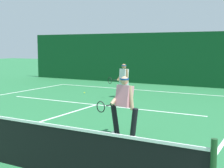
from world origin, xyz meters
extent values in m
cube|color=white|center=(0.00, 11.28, 0.00)|extent=(10.93, 0.10, 0.01)
cube|color=white|center=(0.00, 6.44, 0.00)|extent=(8.91, 0.10, 0.01)
cube|color=white|center=(0.00, 3.20, 0.00)|extent=(0.10, 6.40, 0.01)
cylinder|color=black|center=(3.38, 2.83, 0.40)|extent=(0.27, 0.20, 0.82)
cylinder|color=black|center=(2.76, 2.98, 0.40)|extent=(0.32, 0.21, 0.82)
ellipsoid|color=white|center=(3.38, 2.83, 0.04)|extent=(0.28, 0.17, 0.09)
ellipsoid|color=white|center=(2.76, 2.98, 0.04)|extent=(0.28, 0.17, 0.09)
cube|color=pink|center=(3.07, 2.90, 1.09)|extent=(0.48, 0.40, 0.59)
cylinder|color=tan|center=(3.29, 2.85, 1.06)|extent=(0.19, 0.14, 0.62)
cylinder|color=tan|center=(2.84, 2.96, 1.06)|extent=(0.23, 0.56, 0.45)
sphere|color=tan|center=(3.07, 2.90, 1.50)|extent=(0.22, 0.22, 0.22)
cylinder|color=#19478C|center=(3.07, 2.90, 1.53)|extent=(0.28, 0.28, 0.04)
cylinder|color=black|center=(2.74, 2.73, 0.85)|extent=(0.09, 0.26, 0.03)
torus|color=black|center=(2.65, 2.40, 0.85)|extent=(0.29, 0.09, 0.29)
cylinder|color=silver|center=(0.42, 8.36, 0.40)|extent=(0.22, 0.20, 0.80)
cylinder|color=silver|center=(0.02, 8.55, 0.40)|extent=(0.24, 0.21, 0.80)
ellipsoid|color=white|center=(0.42, 8.36, 0.04)|extent=(0.28, 0.21, 0.09)
ellipsoid|color=white|center=(0.02, 8.55, 0.04)|extent=(0.28, 0.21, 0.09)
cube|color=silver|center=(0.22, 8.46, 1.07)|extent=(0.48, 0.40, 0.57)
cylinder|color=#9E704C|center=(0.43, 8.36, 1.04)|extent=(0.18, 0.15, 0.61)
cylinder|color=#9E704C|center=(0.02, 8.55, 1.04)|extent=(0.27, 0.45, 0.53)
sphere|color=#9E704C|center=(0.22, 8.46, 1.47)|extent=(0.21, 0.21, 0.21)
cylinder|color=#19478C|center=(0.22, 8.46, 1.50)|extent=(0.30, 0.30, 0.04)
cylinder|color=black|center=(-0.13, 8.34, 0.83)|extent=(0.14, 0.25, 0.03)
torus|color=black|center=(-0.27, 8.03, 0.83)|extent=(0.28, 0.14, 0.29)
sphere|color=#D1E033|center=(-2.19, 8.81, 0.03)|extent=(0.07, 0.07, 0.07)
cube|color=#0D411E|center=(0.00, 14.16, 1.60)|extent=(20.03, 0.12, 3.19)
camera|label=1|loc=(6.79, -4.43, 2.39)|focal=51.22mm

